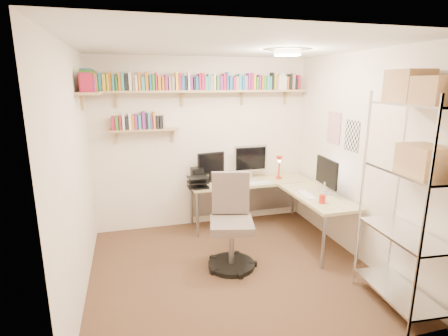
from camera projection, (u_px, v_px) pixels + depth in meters
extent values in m
plane|color=#462F1E|center=(232.00, 269.00, 4.11)|extent=(3.20, 3.20, 0.00)
cube|color=beige|center=(203.00, 144.00, 5.22)|extent=(3.20, 0.04, 2.50)
cube|color=beige|center=(75.00, 176.00, 3.40)|extent=(0.04, 3.00, 2.50)
cube|color=beige|center=(358.00, 158.00, 4.23)|extent=(0.04, 3.00, 2.50)
cube|color=beige|center=(295.00, 214.00, 2.41)|extent=(3.20, 0.04, 2.50)
cube|color=white|center=(233.00, 45.00, 3.52)|extent=(3.20, 3.00, 0.04)
cube|color=white|center=(334.00, 128.00, 4.68)|extent=(0.01, 0.30, 0.42)
cube|color=white|center=(352.00, 136.00, 4.31)|extent=(0.01, 0.28, 0.38)
cylinder|color=#FFEAC6|center=(287.00, 53.00, 3.90)|extent=(0.30, 0.30, 0.06)
cube|color=tan|center=(204.00, 91.00, 4.92)|extent=(3.05, 0.25, 0.03)
cube|color=tan|center=(90.00, 93.00, 4.14)|extent=(0.25, 1.00, 0.03)
cube|color=tan|center=(145.00, 130.00, 4.85)|extent=(0.95, 0.20, 0.02)
cube|color=tan|center=(116.00, 97.00, 4.69)|extent=(0.03, 0.20, 0.20)
cube|color=tan|center=(182.00, 96.00, 4.92)|extent=(0.03, 0.20, 0.20)
cube|color=tan|center=(243.00, 96.00, 5.16)|extent=(0.03, 0.20, 0.20)
cube|color=tan|center=(286.00, 95.00, 5.34)|extent=(0.03, 0.20, 0.20)
cube|color=yellow|center=(94.00, 83.00, 4.51)|extent=(0.04, 0.13, 0.20)
cube|color=#327828|center=(97.00, 83.00, 4.53)|extent=(0.03, 0.14, 0.19)
cube|color=teal|center=(100.00, 82.00, 4.53)|extent=(0.03, 0.13, 0.22)
cube|color=yellow|center=(104.00, 82.00, 4.55)|extent=(0.04, 0.12, 0.21)
cube|color=yellow|center=(108.00, 82.00, 4.56)|extent=(0.03, 0.13, 0.21)
cube|color=#C96D17|center=(111.00, 81.00, 4.56)|extent=(0.03, 0.11, 0.24)
cube|color=teal|center=(113.00, 82.00, 4.58)|extent=(0.03, 0.14, 0.21)
cube|color=#327828|center=(117.00, 84.00, 4.59)|extent=(0.02, 0.12, 0.18)
cube|color=#C96D17|center=(119.00, 82.00, 4.60)|extent=(0.03, 0.14, 0.22)
cube|color=teal|center=(123.00, 81.00, 4.60)|extent=(0.04, 0.13, 0.24)
cube|color=black|center=(126.00, 82.00, 4.62)|extent=(0.04, 0.11, 0.22)
cube|color=silver|center=(130.00, 82.00, 4.63)|extent=(0.04, 0.14, 0.23)
cube|color=gray|center=(134.00, 82.00, 4.64)|extent=(0.03, 0.11, 0.23)
cube|color=silver|center=(136.00, 83.00, 4.65)|extent=(0.03, 0.14, 0.20)
cube|color=#C96D17|center=(139.00, 81.00, 4.66)|extent=(0.03, 0.11, 0.24)
cube|color=teal|center=(143.00, 84.00, 4.68)|extent=(0.04, 0.13, 0.18)
cube|color=#C96D17|center=(147.00, 81.00, 4.68)|extent=(0.04, 0.11, 0.24)
cube|color=#1D579A|center=(150.00, 83.00, 4.70)|extent=(0.03, 0.15, 0.20)
cube|color=#327828|center=(153.00, 82.00, 4.71)|extent=(0.03, 0.12, 0.22)
cube|color=#A71637|center=(156.00, 81.00, 4.72)|extent=(0.02, 0.12, 0.23)
cube|color=#C96D17|center=(159.00, 83.00, 4.73)|extent=(0.04, 0.11, 0.20)
cube|color=#C96D17|center=(163.00, 84.00, 4.75)|extent=(0.03, 0.12, 0.18)
cube|color=#792079|center=(166.00, 83.00, 4.76)|extent=(0.04, 0.13, 0.20)
cube|color=gray|center=(170.00, 83.00, 4.77)|extent=(0.03, 0.12, 0.19)
cube|color=gray|center=(173.00, 83.00, 4.78)|extent=(0.04, 0.12, 0.19)
cube|color=yellow|center=(176.00, 81.00, 4.79)|extent=(0.03, 0.14, 0.24)
cube|color=#A71637|center=(180.00, 82.00, 4.80)|extent=(0.04, 0.12, 0.23)
cube|color=#1D579A|center=(183.00, 83.00, 4.82)|extent=(0.04, 0.13, 0.20)
cube|color=black|center=(185.00, 83.00, 4.83)|extent=(0.03, 0.14, 0.19)
cube|color=silver|center=(188.00, 81.00, 4.83)|extent=(0.03, 0.13, 0.25)
cube|color=#792079|center=(191.00, 83.00, 4.85)|extent=(0.03, 0.13, 0.19)
cube|color=black|center=(194.00, 84.00, 4.86)|extent=(0.02, 0.13, 0.17)
cube|color=#1D579A|center=(196.00, 83.00, 4.87)|extent=(0.04, 0.11, 0.19)
cube|color=#A71637|center=(199.00, 82.00, 4.88)|extent=(0.03, 0.13, 0.22)
cube|color=#A71637|center=(202.00, 82.00, 4.89)|extent=(0.04, 0.13, 0.23)
cube|color=teal|center=(206.00, 83.00, 4.90)|extent=(0.04, 0.12, 0.19)
cube|color=teal|center=(208.00, 82.00, 4.91)|extent=(0.03, 0.12, 0.22)
cube|color=gray|center=(211.00, 83.00, 4.92)|extent=(0.04, 0.12, 0.20)
cube|color=silver|center=(214.00, 82.00, 4.93)|extent=(0.03, 0.11, 0.23)
cube|color=#327828|center=(217.00, 83.00, 4.95)|extent=(0.04, 0.14, 0.20)
cube|color=#792079|center=(221.00, 83.00, 4.96)|extent=(0.04, 0.11, 0.20)
cube|color=#A71637|center=(224.00, 82.00, 4.97)|extent=(0.04, 0.12, 0.22)
cube|color=#1D579A|center=(227.00, 81.00, 4.98)|extent=(0.02, 0.12, 0.25)
cube|color=#1D579A|center=(230.00, 83.00, 4.99)|extent=(0.04, 0.13, 0.20)
cube|color=#A71637|center=(233.00, 84.00, 5.01)|extent=(0.04, 0.15, 0.18)
cube|color=gray|center=(236.00, 83.00, 5.02)|extent=(0.04, 0.13, 0.19)
cube|color=teal|center=(239.00, 82.00, 5.03)|extent=(0.04, 0.12, 0.23)
cube|color=#1D579A|center=(242.00, 83.00, 5.04)|extent=(0.03, 0.14, 0.20)
cube|color=gray|center=(245.00, 83.00, 5.05)|extent=(0.04, 0.12, 0.20)
cube|color=#792079|center=(248.00, 82.00, 5.06)|extent=(0.03, 0.13, 0.24)
cube|color=#A71637|center=(251.00, 81.00, 5.07)|extent=(0.04, 0.13, 0.24)
cube|color=yellow|center=(254.00, 82.00, 5.09)|extent=(0.03, 0.13, 0.21)
cube|color=#327828|center=(256.00, 83.00, 5.10)|extent=(0.03, 0.14, 0.18)
cube|color=#792079|center=(259.00, 82.00, 5.11)|extent=(0.03, 0.12, 0.21)
cube|color=#C96D17|center=(261.00, 83.00, 5.12)|extent=(0.02, 0.13, 0.21)
cube|color=#327828|center=(264.00, 83.00, 5.13)|extent=(0.04, 0.13, 0.20)
cube|color=teal|center=(267.00, 83.00, 5.14)|extent=(0.04, 0.14, 0.19)
cube|color=teal|center=(269.00, 83.00, 5.15)|extent=(0.02, 0.14, 0.19)
cube|color=black|center=(272.00, 81.00, 5.16)|extent=(0.02, 0.11, 0.25)
cube|color=yellow|center=(274.00, 82.00, 5.17)|extent=(0.02, 0.12, 0.23)
cube|color=gray|center=(276.00, 83.00, 5.18)|extent=(0.03, 0.13, 0.20)
cube|color=silver|center=(278.00, 82.00, 5.19)|extent=(0.04, 0.14, 0.21)
cube|color=silver|center=(281.00, 82.00, 5.20)|extent=(0.04, 0.15, 0.24)
cube|color=silver|center=(284.00, 83.00, 5.21)|extent=(0.04, 0.13, 0.20)
cube|color=#C96D17|center=(286.00, 83.00, 5.23)|extent=(0.02, 0.13, 0.19)
cube|color=black|center=(289.00, 82.00, 5.23)|extent=(0.04, 0.15, 0.22)
cube|color=gray|center=(292.00, 81.00, 5.24)|extent=(0.04, 0.13, 0.24)
cube|color=black|center=(295.00, 84.00, 5.26)|extent=(0.03, 0.14, 0.17)
cube|color=#A71637|center=(297.00, 82.00, 5.27)|extent=(0.04, 0.13, 0.21)
cube|color=#A71637|center=(86.00, 82.00, 3.71)|extent=(0.12, 0.03, 0.20)
cube|color=#A71637|center=(86.00, 83.00, 3.74)|extent=(0.15, 0.04, 0.19)
cube|color=#327828|center=(86.00, 81.00, 3.77)|extent=(0.14, 0.03, 0.24)
cube|color=#1D579A|center=(87.00, 80.00, 3.80)|extent=(0.13, 0.04, 0.25)
cube|color=teal|center=(87.00, 81.00, 3.84)|extent=(0.12, 0.03, 0.25)
cube|color=#792079|center=(88.00, 84.00, 3.90)|extent=(0.15, 0.04, 0.17)
cube|color=#327828|center=(88.00, 81.00, 3.93)|extent=(0.15, 0.03, 0.23)
cube|color=gray|center=(88.00, 83.00, 3.98)|extent=(0.12, 0.04, 0.20)
cube|color=#C96D17|center=(89.00, 81.00, 4.02)|extent=(0.15, 0.04, 0.23)
cube|color=#A71637|center=(89.00, 83.00, 4.08)|extent=(0.12, 0.04, 0.20)
cube|color=black|center=(89.00, 81.00, 4.11)|extent=(0.12, 0.02, 0.25)
cube|color=#792079|center=(90.00, 83.00, 4.16)|extent=(0.12, 0.03, 0.20)
cube|color=black|center=(90.00, 83.00, 4.19)|extent=(0.14, 0.03, 0.19)
cube|color=#327828|center=(90.00, 82.00, 4.23)|extent=(0.12, 0.03, 0.22)
cube|color=#C96D17|center=(91.00, 83.00, 4.27)|extent=(0.13, 0.03, 0.19)
cube|color=yellow|center=(91.00, 82.00, 4.31)|extent=(0.13, 0.03, 0.21)
cube|color=silver|center=(91.00, 83.00, 4.34)|extent=(0.13, 0.03, 0.20)
cube|color=#792079|center=(91.00, 81.00, 4.38)|extent=(0.13, 0.03, 0.25)
cube|color=gray|center=(92.00, 82.00, 4.40)|extent=(0.11, 0.02, 0.21)
cube|color=#327828|center=(92.00, 81.00, 4.43)|extent=(0.11, 0.03, 0.24)
cube|color=silver|center=(92.00, 81.00, 4.47)|extent=(0.12, 0.03, 0.24)
cube|color=#A71637|center=(113.00, 123.00, 4.72)|extent=(0.04, 0.13, 0.19)
cube|color=#327828|center=(117.00, 123.00, 4.73)|extent=(0.04, 0.14, 0.18)
cube|color=#A71637|center=(120.00, 123.00, 4.74)|extent=(0.03, 0.12, 0.19)
cube|color=silver|center=(123.00, 122.00, 4.75)|extent=(0.03, 0.14, 0.21)
cube|color=black|center=(127.00, 123.00, 4.76)|extent=(0.04, 0.14, 0.17)
cube|color=silver|center=(130.00, 121.00, 4.77)|extent=(0.03, 0.15, 0.22)
cube|color=#C96D17|center=(133.00, 122.00, 4.78)|extent=(0.03, 0.15, 0.19)
cube|color=#792079|center=(136.00, 122.00, 4.79)|extent=(0.04, 0.14, 0.21)
cube|color=teal|center=(140.00, 122.00, 4.81)|extent=(0.04, 0.15, 0.20)
cube|color=#792079|center=(144.00, 120.00, 4.81)|extent=(0.04, 0.15, 0.24)
cube|color=black|center=(146.00, 121.00, 4.83)|extent=(0.02, 0.15, 0.22)
cube|color=teal|center=(149.00, 121.00, 4.84)|extent=(0.03, 0.14, 0.21)
cube|color=#792079|center=(151.00, 122.00, 4.85)|extent=(0.02, 0.15, 0.18)
cube|color=#C96D17|center=(154.00, 120.00, 4.85)|extent=(0.03, 0.14, 0.23)
cube|color=black|center=(157.00, 122.00, 4.87)|extent=(0.04, 0.15, 0.17)
cube|color=black|center=(161.00, 122.00, 4.88)|extent=(0.03, 0.12, 0.18)
cube|color=gray|center=(163.00, 122.00, 4.89)|extent=(0.02, 0.12, 0.19)
cube|color=tan|center=(250.00, 182.00, 5.26)|extent=(1.81, 0.57, 0.04)
cube|color=tan|center=(318.00, 197.00, 4.56)|extent=(0.57, 1.24, 0.04)
cylinder|color=gray|center=(198.00, 215.00, 4.90)|extent=(0.04, 0.04, 0.67)
cylinder|color=gray|center=(191.00, 204.00, 5.35)|extent=(0.04, 0.04, 0.67)
cylinder|color=gray|center=(293.00, 194.00, 5.79)|extent=(0.04, 0.04, 0.67)
cylinder|color=gray|center=(323.00, 242.00, 4.05)|extent=(0.04, 0.04, 0.67)
cylinder|color=gray|center=(359.00, 238.00, 4.17)|extent=(0.04, 0.04, 0.67)
cube|color=gray|center=(244.00, 196.00, 5.57)|extent=(1.71, 0.02, 0.52)
cube|color=silver|center=(250.00, 158.00, 5.30)|extent=(0.52, 0.03, 0.40)
cube|color=black|center=(251.00, 159.00, 5.29)|extent=(0.47, 0.00, 0.34)
cube|color=black|center=(211.00, 163.00, 5.15)|extent=(0.42, 0.03, 0.32)
cube|color=black|center=(327.00, 172.00, 4.57)|extent=(0.03, 0.55, 0.36)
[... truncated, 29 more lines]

